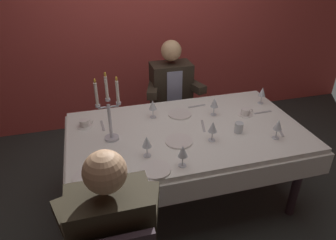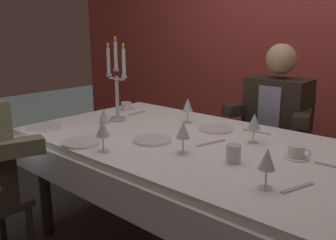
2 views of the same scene
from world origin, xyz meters
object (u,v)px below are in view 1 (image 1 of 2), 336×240
Objects in this scene: water_tumbler_0 at (239,128)px; dinner_plate_2 at (89,177)px; dining_table at (186,141)px; wine_glass_1 at (278,125)px; wine_glass_4 at (153,105)px; dinner_plate_1 at (179,141)px; wine_glass_3 at (213,127)px; seated_diner_1 at (171,87)px; wine_glass_2 at (147,142)px; wine_glass_5 at (183,152)px; coffee_cup_0 at (85,124)px; wine_glass_0 at (214,103)px; coffee_cup_1 at (245,112)px; candelabra at (109,114)px; dinner_plate_0 at (180,114)px; wine_glass_6 at (262,92)px; seated_diner_0 at (113,233)px; dinner_plate_3 at (156,170)px.

dinner_plate_2 is at bearing -167.67° from water_tumbler_0.
wine_glass_1 is (0.63, -0.31, 0.23)m from dining_table.
wine_glass_4 is at bearing 145.39° from wine_glass_1.
wine_glass_3 is at bearing -9.91° from dinner_plate_1.
wine_glass_2 is at bearing -113.54° from seated_diner_1.
dining_table is 9.24× the size of dinner_plate_2.
water_tumbler_0 is (0.50, 0.01, 0.04)m from dinner_plate_1.
dining_table is 0.54m from wine_glass_5.
coffee_cup_0 is (-0.94, 0.47, -0.09)m from wine_glass_3.
wine_glass_0 is 0.54m from wine_glass_4.
seated_diner_1 is at bearing 105.24° from wine_glass_0.
wine_glass_5 is (0.04, -0.72, 0.00)m from wine_glass_4.
seated_diner_1 reaches higher than coffee_cup_1.
wine_glass_3 reaches higher than coffee_cup_1.
candelabra is 2.67× the size of dinner_plate_0.
wine_glass_6 is (1.22, 0.55, 0.00)m from wine_glass_2.
coffee_cup_1 is (0.70, 0.26, 0.02)m from dinner_plate_1.
water_tumbler_0 reaches higher than dining_table.
wine_glass_3 is 1.24× the size of coffee_cup_0.
wine_glass_2 is at bearing -147.23° from wine_glass_0.
candelabra reaches higher than wine_glass_6.
wine_glass_5 is at bearing -144.60° from wine_glass_6.
candelabra is 6.50× the size of water_tumbler_0.
dinner_plate_2 is 0.96m from wine_glass_3.
dinner_plate_1 is at bearing 19.89° from dinner_plate_2.
dinner_plate_1 is 1.07m from seated_diner_1.
wine_glass_3 is at bearing 7.20° from wine_glass_2.
wine_glass_1 reaches higher than water_tumbler_0.
seated_diner_0 reaches higher than wine_glass_3.
seated_diner_1 is at bearing 50.24° from candelabra.
dining_table is 0.70m from candelabra.
coffee_cup_0 reaches higher than dinner_plate_3.
dinner_plate_2 is 0.45m from wine_glass_2.
coffee_cup_1 is (0.56, -0.15, 0.02)m from dinner_plate_0.
dining_table is 0.24m from dinner_plate_1.
dinner_plate_3 is 1.01m from wine_glass_1.
dinner_plate_1 is 1.29× the size of wine_glass_6.
dinner_plate_3 is 1.55× the size of coffee_cup_1.
wine_glass_1 is at bearing -14.76° from candelabra.
dining_table is at bearing -1.47° from candelabra.
dining_table is 11.83× the size of wine_glass_4.
coffee_cup_0 is at bearing 121.16° from dinner_plate_3.
wine_glass_0 is 0.42m from wine_glass_3.
wine_glass_6 is at bearing 24.04° from wine_glass_2.
wine_glass_0 reaches higher than coffee_cup_1.
dining_table is 3.53× the size of candelabra.
wine_glass_2 is (-0.39, -0.27, 0.23)m from dining_table.
dinner_plate_1 is at bearing -141.45° from wine_glass_0.
seated_diner_1 is at bearing 70.05° from dinner_plate_3.
seated_diner_1 is (0.48, 1.34, -0.01)m from dinner_plate_3.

